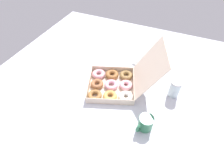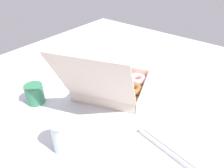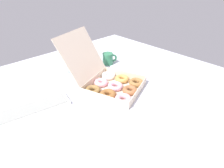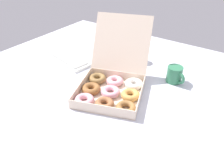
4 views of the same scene
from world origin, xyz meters
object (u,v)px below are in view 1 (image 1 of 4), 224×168
Objects in this scene: donut_box at (115,83)px; glass_jar at (175,89)px; coffee_mug at (145,123)px; keyboard at (150,54)px.

donut_box reaches higher than glass_jar.
coffee_mug is 0.92× the size of glass_jar.
keyboard is 46.93cm from glass_jar.
donut_box is 49.16cm from keyboard.
coffee_mug is at bearing 12.20° from keyboard.
coffee_mug is at bearing -18.83° from glass_jar.
keyboard is at bearing -145.65° from glass_jar.
keyboard is at bearing -167.80° from coffee_mug.
glass_jar is (-32.29, 11.01, 1.65)cm from coffee_mug.
donut_box reaches higher than keyboard.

